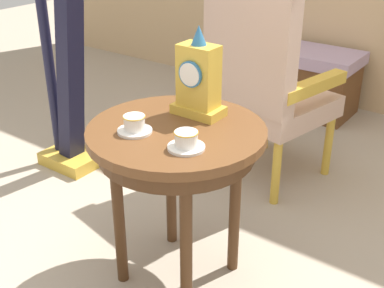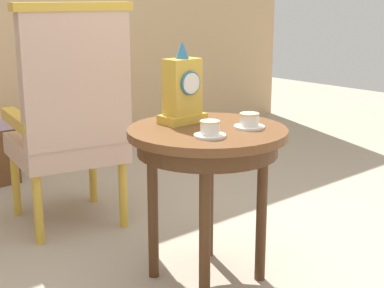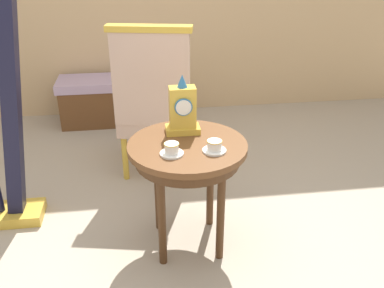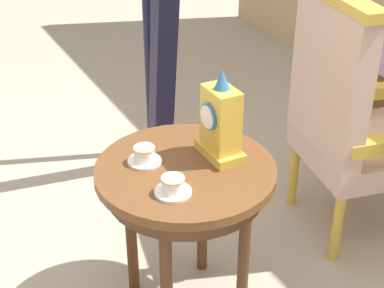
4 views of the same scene
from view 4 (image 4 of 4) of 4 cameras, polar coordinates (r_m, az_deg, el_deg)
side_table at (r=2.09m, az=-0.64°, el=-4.18°), size 0.64×0.64×0.66m
teacup_left at (r=2.05m, az=-4.66°, el=-1.18°), size 0.12×0.12×0.06m
teacup_right at (r=1.89m, az=-1.89°, el=-4.17°), size 0.12×0.12×0.06m
mantel_clock at (r=2.04m, az=2.81°, el=2.08°), size 0.19×0.11×0.34m
armchair at (r=2.61m, az=15.12°, el=2.70°), size 0.64×0.63×1.14m
harp at (r=2.99m, az=-3.23°, el=10.13°), size 0.40×0.24×1.80m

